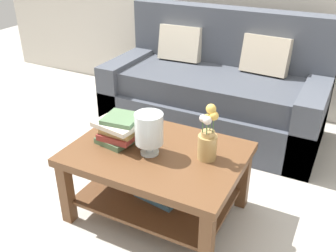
{
  "coord_description": "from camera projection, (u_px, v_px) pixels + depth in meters",
  "views": [
    {
      "loc": [
        0.95,
        -2.05,
        1.7
      ],
      "look_at": [
        -0.02,
        -0.18,
        0.58
      ],
      "focal_mm": 40.45,
      "sensor_mm": 36.0,
      "label": 1
    }
  ],
  "objects": [
    {
      "name": "flower_pitcher",
      "position": [
        208.0,
        139.0,
        2.18
      ],
      "size": [
        0.11,
        0.12,
        0.34
      ],
      "color": "tan",
      "rests_on": "coffee_table"
    },
    {
      "name": "glass_hurricane_vase",
      "position": [
        149.0,
        130.0,
        2.22
      ],
      "size": [
        0.17,
        0.17,
        0.26
      ],
      "color": "silver",
      "rests_on": "coffee_table"
    },
    {
      "name": "ground_plane",
      "position": [
        181.0,
        186.0,
        2.79
      ],
      "size": [
        10.0,
        10.0,
        0.0
      ],
      "primitive_type": "plane",
      "color": "#B7B2A8"
    },
    {
      "name": "book_stack_main",
      "position": [
        119.0,
        130.0,
        2.37
      ],
      "size": [
        0.3,
        0.26,
        0.17
      ],
      "color": "#51704C",
      "rests_on": "coffee_table"
    },
    {
      "name": "couch",
      "position": [
        216.0,
        91.0,
        3.44
      ],
      "size": [
        1.91,
        0.9,
        1.06
      ],
      "color": "#474C56",
      "rests_on": "ground"
    },
    {
      "name": "coffee_table",
      "position": [
        157.0,
        169.0,
        2.38
      ],
      "size": [
        1.06,
        0.76,
        0.48
      ],
      "color": "brown",
      "rests_on": "ground"
    }
  ]
}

